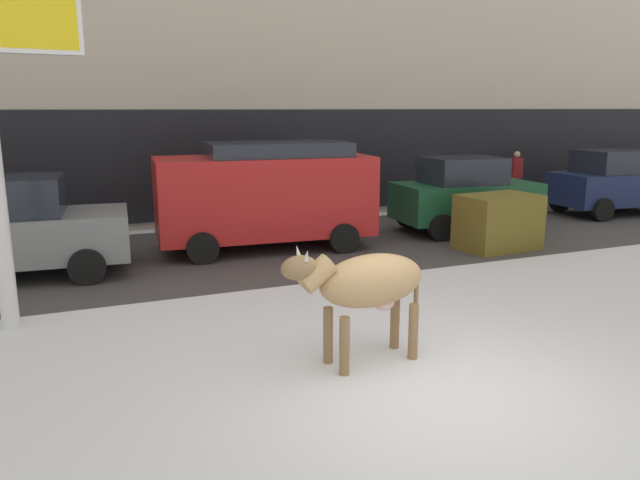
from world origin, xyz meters
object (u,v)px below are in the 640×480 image
(car_grey_sedan, at_px, (6,229))
(car_darkgreen_hatchback, at_px, (465,195))
(pedestrian_near_billboard, at_px, (515,179))
(pedestrian_far_left, at_px, (314,190))
(cow_tan, at_px, (367,284))
(dumpster, at_px, (498,222))
(car_navy_hatchback, at_px, (613,183))
(car_red_van, at_px, (266,192))

(car_grey_sedan, relative_size, car_darkgreen_hatchback, 1.19)
(car_grey_sedan, distance_m, pedestrian_near_billboard, 14.35)
(car_darkgreen_hatchback, xyz_separation_m, pedestrian_far_left, (-2.99, 2.65, -0.05))
(cow_tan, xyz_separation_m, pedestrian_far_left, (2.93, 8.90, -0.11))
(car_grey_sedan, bearing_deg, pedestrian_far_left, 22.91)
(pedestrian_far_left, height_order, dumpster, pedestrian_far_left)
(car_darkgreen_hatchback, distance_m, car_navy_hatchback, 5.49)
(pedestrian_near_billboard, bearing_deg, car_red_van, -164.07)
(car_grey_sedan, bearing_deg, car_red_van, 5.53)
(cow_tan, relative_size, car_grey_sedan, 0.44)
(car_red_van, xyz_separation_m, pedestrian_near_billboard, (8.97, 2.56, -0.36))
(car_navy_hatchback, distance_m, dumpster, 6.43)
(car_grey_sedan, relative_size, car_red_van, 0.91)
(cow_tan, relative_size, car_darkgreen_hatchback, 0.53)
(pedestrian_near_billboard, distance_m, dumpster, 6.31)
(cow_tan, relative_size, car_red_van, 0.41)
(car_grey_sedan, height_order, pedestrian_far_left, car_grey_sedan)
(pedestrian_far_left, bearing_deg, car_grey_sedan, -157.09)
(car_darkgreen_hatchback, bearing_deg, cow_tan, -133.45)
(car_darkgreen_hatchback, relative_size, dumpster, 2.13)
(pedestrian_far_left, bearing_deg, car_red_van, -130.22)
(car_grey_sedan, height_order, dumpster, car_grey_sedan)
(car_red_van, bearing_deg, cow_tan, -96.91)
(dumpster, bearing_deg, pedestrian_near_billboard, 46.68)
(cow_tan, distance_m, dumpster, 6.94)
(car_grey_sedan, xyz_separation_m, pedestrian_near_billboard, (14.03, 3.05, -0.03))
(pedestrian_near_billboard, xyz_separation_m, dumpster, (-4.32, -4.59, -0.28))
(car_grey_sedan, relative_size, car_navy_hatchback, 1.19)
(car_darkgreen_hatchback, xyz_separation_m, pedestrian_near_billboard, (3.82, 2.65, -0.05))
(cow_tan, bearing_deg, dumpster, 38.52)
(car_grey_sedan, xyz_separation_m, car_navy_hatchback, (15.68, 0.82, 0.02))
(car_grey_sedan, relative_size, pedestrian_far_left, 2.50)
(car_red_van, height_order, car_navy_hatchback, car_red_van)
(car_red_van, relative_size, car_navy_hatchback, 1.31)
(pedestrian_near_billboard, height_order, pedestrian_far_left, same)
(car_navy_hatchback, bearing_deg, car_darkgreen_hatchback, -175.66)
(car_red_van, bearing_deg, pedestrian_near_billboard, 15.93)
(car_navy_hatchback, height_order, pedestrian_far_left, car_navy_hatchback)
(car_darkgreen_hatchback, relative_size, car_navy_hatchback, 1.00)
(car_red_van, height_order, pedestrian_far_left, car_red_van)
(car_darkgreen_hatchback, bearing_deg, car_red_van, 179.02)
(car_red_van, height_order, car_darkgreen_hatchback, car_red_van)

